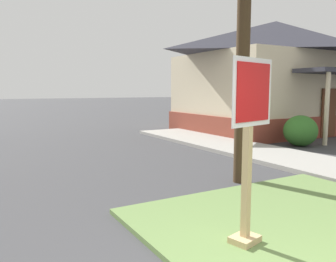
{
  "coord_description": "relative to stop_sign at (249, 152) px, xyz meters",
  "views": [
    {
      "loc": [
        -2.02,
        -1.33,
        2.0
      ],
      "look_at": [
        1.35,
        4.56,
        1.18
      ],
      "focal_mm": 36.42,
      "sensor_mm": 36.0,
      "label": 1
    }
  ],
  "objects": [
    {
      "name": "grass_corner_patch",
      "position": [
        1.27,
        -0.34,
        -1.2
      ],
      "size": [
        4.67,
        4.74,
        0.08
      ],
      "primitive_type": "cube",
      "color": "#668447",
      "rests_on": "ground"
    },
    {
      "name": "sidewalk_strip",
      "position": [
        4.8,
        3.46,
        -1.18
      ],
      "size": [
        2.2,
        15.24,
        0.12
      ],
      "primitive_type": "cube",
      "color": "#9E9B93",
      "rests_on": "ground"
    },
    {
      "name": "stop_sign",
      "position": [
        0.0,
        0.0,
        0.0
      ],
      "size": [
        0.79,
        0.36,
        2.3
      ],
      "color": "tan",
      "rests_on": "grass_corner_patch"
    },
    {
      "name": "manhole_cover",
      "position": [
        -0.44,
        1.04,
        -1.23
      ],
      "size": [
        0.7,
        0.7,
        0.02
      ],
      "primitive_type": "cylinder",
      "color": "black",
      "rests_on": "ground"
    },
    {
      "name": "corner_house",
      "position": [
        9.99,
        8.96,
        1.46
      ],
      "size": [
        8.81,
        7.63,
        5.27
      ],
      "color": "brown",
      "rests_on": "ground"
    },
    {
      "name": "shrub_near_porch",
      "position": [
        7.15,
        5.01,
        -0.69
      ],
      "size": [
        1.18,
        1.18,
        1.1
      ],
      "primitive_type": "ellipsoid",
      "color": "#336D28",
      "rests_on": "ground"
    }
  ]
}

